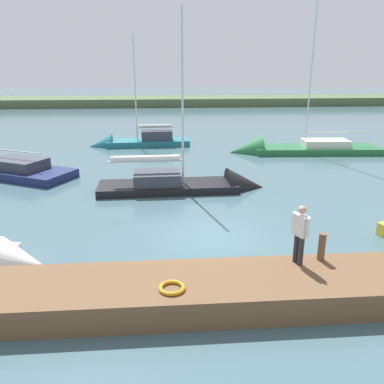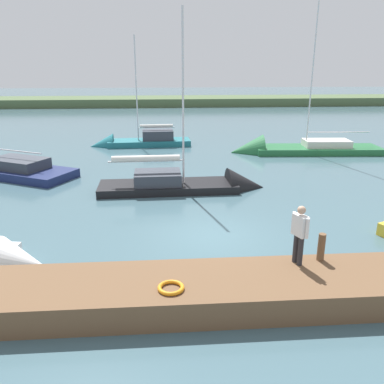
{
  "view_description": "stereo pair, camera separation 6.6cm",
  "coord_description": "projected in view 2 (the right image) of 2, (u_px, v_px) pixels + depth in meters",
  "views": [
    {
      "loc": [
        1.78,
        13.16,
        5.97
      ],
      "look_at": [
        0.72,
        -0.24,
        1.63
      ],
      "focal_mm": 36.93,
      "sensor_mm": 36.0,
      "label": 1
    },
    {
      "loc": [
        1.72,
        13.17,
        5.97
      ],
      "look_at": [
        0.72,
        -0.24,
        1.63
      ],
      "focal_mm": 36.93,
      "sensor_mm": 36.0,
      "label": 2
    }
  ],
  "objects": [
    {
      "name": "sailboat_far_left",
      "position": [
        135.0,
        144.0,
        30.51
      ],
      "size": [
        7.74,
        2.33,
        9.02
      ],
      "rotation": [
        0.0,
        0.0,
        0.05
      ],
      "color": "#1E6B75",
      "rests_on": "ground_plane"
    },
    {
      "name": "sailboat_behind_pier",
      "position": [
        197.0,
        187.0,
        19.76
      ],
      "size": [
        8.31,
        2.28,
        9.45
      ],
      "rotation": [
        0.0,
        0.0,
        3.17
      ],
      "color": "black",
      "rests_on": "ground_plane"
    },
    {
      "name": "dock_pier",
      "position": [
        232.0,
        290.0,
        10.28
      ],
      "size": [
        26.17,
        2.24,
        0.75
      ],
      "primitive_type": "cube",
      "color": "brown",
      "rests_on": "ground_plane"
    },
    {
      "name": "person_on_dock",
      "position": [
        300.0,
        231.0,
        10.61
      ],
      "size": [
        0.37,
        0.6,
        1.68
      ],
      "rotation": [
        0.0,
        0.0,
        0.38
      ],
      "color": "#28282D",
      "rests_on": "dock_pier"
    },
    {
      "name": "ground_plane",
      "position": [
        212.0,
        236.0,
        14.45
      ],
      "size": [
        200.0,
        200.0,
        0.0
      ],
      "primitive_type": "plane",
      "color": "#42606B"
    },
    {
      "name": "sailboat_near_dock",
      "position": [
        289.0,
        151.0,
        28.09
      ],
      "size": [
        10.67,
        3.13,
        13.03
      ],
      "rotation": [
        0.0,
        0.0,
        -0.06
      ],
      "color": "#236638",
      "rests_on": "ground_plane"
    },
    {
      "name": "far_shoreline",
      "position": [
        173.0,
        105.0,
        61.69
      ],
      "size": [
        180.0,
        8.0,
        2.4
      ],
      "primitive_type": "cube",
      "color": "#4C603D",
      "rests_on": "ground_plane"
    },
    {
      "name": "mooring_post_far",
      "position": [
        321.0,
        247.0,
        10.98
      ],
      "size": [
        0.2,
        0.2,
        0.79
      ],
      "primitive_type": "cylinder",
      "color": "brown",
      "rests_on": "dock_pier"
    },
    {
      "name": "life_ring_buoy",
      "position": [
        171.0,
        288.0,
        9.61
      ],
      "size": [
        0.66,
        0.66,
        0.1
      ],
      "primitive_type": "torus",
      "color": "orange",
      "rests_on": "dock_pier"
    }
  ]
}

